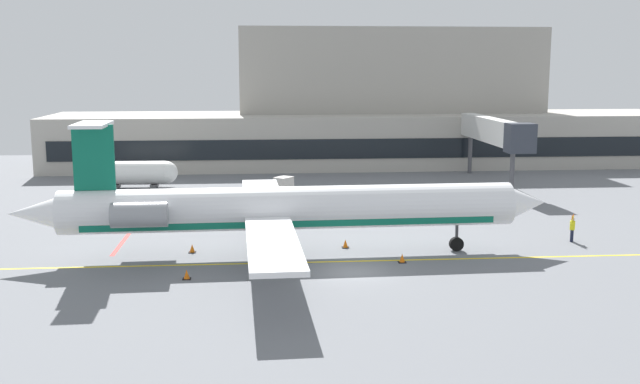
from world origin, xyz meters
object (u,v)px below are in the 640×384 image
Objects in this scene: baggage_tug at (398,199)px; pushback_tractor at (279,191)px; regional_jet at (282,209)px; fuel_tank at (135,173)px; marshaller at (572,228)px.

pushback_tractor is (-9.77, 3.91, 0.19)m from baggage_tug.
regional_jet is 17.78m from baggage_tug.
baggage_tug is 0.42× the size of fuel_tank.
regional_jet is at bearing -173.77° from marshaller.
fuel_tank is 41.81m from marshaller.
marshaller is (19.67, 2.15, -2.08)m from regional_jet.
baggage_tug is 1.88× the size of marshaller.
pushback_tractor is 1.79× the size of marshaller.
baggage_tug is 15.60m from marshaller.
regional_jet reaches higher than marshaller.
fuel_tank is at bearing 142.50° from marshaller.
pushback_tractor is (0.34, 18.37, -2.00)m from regional_jet.
regional_jet is 9.56× the size of baggage_tug.
pushback_tractor is at bearing -33.68° from fuel_tank.
marshaller is (19.33, -16.23, -0.08)m from pushback_tractor.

